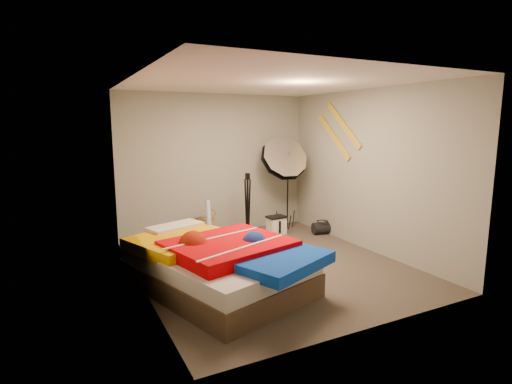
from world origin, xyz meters
TOP-DOWN VIEW (x-y plane):
  - floor at (0.00, 0.00)m, footprint 4.00×4.00m
  - ceiling at (0.00, 0.00)m, footprint 4.00×4.00m
  - wall_back at (0.00, 2.00)m, footprint 3.50×0.00m
  - wall_front at (0.00, -2.00)m, footprint 3.50×0.00m
  - wall_left at (-1.75, 0.00)m, footprint 0.00×4.00m
  - wall_right at (1.75, 0.00)m, footprint 0.00×4.00m
  - tote_bag at (-0.28, 1.81)m, footprint 0.39×0.26m
  - wrapping_roll at (-0.34, 1.51)m, footprint 0.11×0.21m
  - camera_case at (0.90, 1.36)m, footprint 0.32×0.24m
  - duffel_bag at (1.65, 1.00)m, footprint 0.38×0.28m
  - wall_stripe_upper at (1.73, 0.60)m, footprint 0.02×0.91m
  - wall_stripe_lower at (1.73, 0.85)m, footprint 0.02×0.91m
  - bed at (-0.93, -0.42)m, footprint 2.11×2.52m
  - photo_umbrella at (1.14, 1.57)m, footprint 1.12×0.87m
  - camera_tripod at (0.32, 1.35)m, footprint 0.06×0.06m

SIDE VIEW (x-z plane):
  - floor at x=0.00m, z-range 0.00..0.00m
  - duffel_bag at x=1.65m, z-range 0.00..0.21m
  - camera_case at x=0.90m, z-range 0.00..0.31m
  - tote_bag at x=-0.28m, z-range -0.01..0.37m
  - bed at x=-0.93m, z-range 0.00..0.62m
  - wrapping_roll at x=-0.34m, z-range 0.00..0.70m
  - camera_tripod at x=0.32m, z-range 0.08..1.23m
  - wall_back at x=0.00m, z-range -0.50..3.00m
  - wall_front at x=0.00m, z-range -0.50..3.00m
  - wall_left at x=-1.75m, z-range -0.75..3.25m
  - wall_right at x=1.75m, z-range -0.75..3.25m
  - photo_umbrella at x=1.14m, z-range 0.40..2.25m
  - wall_stripe_lower at x=1.73m, z-range 1.36..2.14m
  - wall_stripe_upper at x=1.73m, z-range 1.56..2.34m
  - ceiling at x=0.00m, z-range 2.50..2.50m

